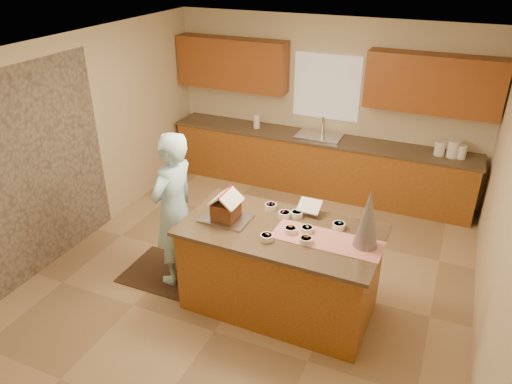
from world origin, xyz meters
TOP-DOWN VIEW (x-y plane):
  - floor at (0.00, 0.00)m, footprint 5.50×5.50m
  - ceiling at (0.00, 0.00)m, footprint 5.50×5.50m
  - wall_back at (0.00, 2.75)m, footprint 5.50×5.50m
  - wall_front at (0.00, -2.75)m, footprint 5.50×5.50m
  - wall_left at (-2.50, 0.00)m, footprint 5.50×5.50m
  - wall_right at (2.50, 0.00)m, footprint 5.50×5.50m
  - stone_accent at (-2.48, -0.80)m, footprint 0.00×2.50m
  - window_curtain at (0.00, 2.72)m, footprint 1.05×0.03m
  - back_counter_base at (0.00, 2.45)m, footprint 4.80×0.60m
  - back_counter_top at (0.00, 2.45)m, footprint 4.85×0.63m
  - upper_cabinet_left at (-1.55, 2.57)m, footprint 1.85×0.35m
  - upper_cabinet_right at (1.55, 2.57)m, footprint 1.85×0.35m
  - sink at (0.00, 2.45)m, footprint 0.70×0.45m
  - faucet at (0.00, 2.63)m, footprint 0.03×0.03m
  - island_base at (0.48, -0.49)m, footprint 2.00×1.02m
  - island_top at (0.48, -0.49)m, footprint 2.09×1.11m
  - table_runner at (0.97, -0.49)m, footprint 1.11×0.41m
  - baking_tray at (-0.13, -0.53)m, footprint 0.51×0.38m
  - cookbook at (0.65, -0.07)m, footprint 0.25×0.19m
  - tinsel_tree at (1.34, -0.44)m, footprint 0.25×0.25m
  - rug at (-0.88, -0.47)m, footprint 1.26×0.82m
  - boy at (-0.83, -0.47)m, footprint 0.53×0.73m
  - canister_a at (1.79, 2.45)m, footprint 0.15×0.15m
  - canister_b at (1.97, 2.45)m, footprint 0.17×0.17m
  - canister_c at (2.09, 2.45)m, footprint 0.13×0.13m
  - paper_towel at (-1.07, 2.45)m, footprint 0.10×0.10m
  - gingerbread_house at (-0.13, -0.53)m, footprint 0.31×0.31m
  - candy_bowls at (0.60, -0.38)m, footprint 0.93×0.73m

SIDE VIEW (x-z plane):
  - floor at x=0.00m, z-range 0.00..0.00m
  - rug at x=-0.88m, z-range 0.00..0.01m
  - back_counter_base at x=0.00m, z-range 0.00..0.88m
  - island_base at x=0.48m, z-range 0.00..0.97m
  - sink at x=0.00m, z-range 0.83..0.95m
  - back_counter_top at x=0.00m, z-range 0.88..0.92m
  - boy at x=-0.83m, z-range 0.01..1.87m
  - island_top at x=0.48m, z-range 0.97..1.01m
  - canister_c at x=2.09m, z-range 0.92..1.11m
  - table_runner at x=0.97m, z-range 1.01..1.02m
  - canister_a at x=1.79m, z-range 0.92..1.13m
  - baking_tray at x=-0.13m, z-range 1.01..1.04m
  - paper_towel at x=-1.07m, z-range 0.92..1.14m
  - canister_b at x=1.97m, z-range 0.92..1.16m
  - candy_bowls at x=0.60m, z-range 1.01..1.07m
  - faucet at x=0.00m, z-range 0.92..1.20m
  - cookbook at x=0.65m, z-range 1.06..1.16m
  - gingerbread_house at x=-0.13m, z-range 1.00..1.31m
  - stone_accent at x=-2.48m, z-range 0.00..2.50m
  - tinsel_tree at x=1.34m, z-range 1.01..1.62m
  - wall_back at x=0.00m, z-range 1.35..1.35m
  - wall_front at x=0.00m, z-range 1.35..1.35m
  - wall_left at x=-2.50m, z-range 1.35..1.35m
  - wall_right at x=2.50m, z-range 1.35..1.35m
  - window_curtain at x=0.00m, z-range 1.15..2.15m
  - upper_cabinet_left at x=-1.55m, z-range 1.50..2.30m
  - upper_cabinet_right at x=1.55m, z-range 1.50..2.30m
  - ceiling at x=0.00m, z-range 2.70..2.70m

